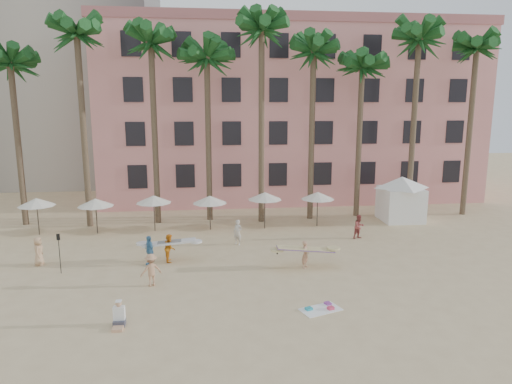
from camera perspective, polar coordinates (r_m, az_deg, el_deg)
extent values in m
plane|color=#D1B789|center=(21.93, -2.65, -13.43)|extent=(120.00, 120.00, 0.00)
cube|color=pink|center=(46.67, 3.90, 9.64)|extent=(35.00, 14.00, 16.00)
cylinder|color=brown|center=(38.15, -27.57, 5.13)|extent=(0.44, 0.44, 12.00)
cylinder|color=brown|center=(35.60, -20.73, 6.95)|extent=(0.44, 0.44, 14.00)
cylinder|color=brown|center=(35.22, -12.55, 6.95)|extent=(0.44, 0.44, 13.50)
cylinder|color=brown|center=(35.55, -5.97, 6.38)|extent=(0.44, 0.44, 12.50)
cylinder|color=brown|center=(34.74, 0.69, 7.98)|extent=(0.44, 0.44, 14.50)
cylinder|color=brown|center=(35.98, 6.97, 6.81)|extent=(0.44, 0.44, 13.00)
cylinder|color=brown|center=(37.60, 12.75, 6.03)|extent=(0.44, 0.44, 12.00)
cylinder|color=brown|center=(38.11, 19.05, 7.28)|extent=(0.44, 0.44, 14.00)
cylinder|color=brown|center=(40.93, 25.12, 6.71)|extent=(0.44, 0.44, 13.50)
cylinder|color=#332B23|center=(35.39, -25.61, -2.88)|extent=(0.07, 0.07, 2.50)
cone|color=white|center=(35.16, -25.75, -1.14)|extent=(2.50, 2.50, 0.55)
cylinder|color=#332B23|center=(34.18, -19.31, -2.95)|extent=(0.07, 0.07, 2.40)
cone|color=white|center=(33.95, -19.42, -1.23)|extent=(2.50, 2.50, 0.55)
cylinder|color=#332B23|center=(33.67, -12.59, -2.71)|extent=(0.07, 0.07, 2.50)
cone|color=white|center=(33.44, -12.67, -0.88)|extent=(2.50, 2.50, 0.55)
cylinder|color=#332B23|center=(33.37, -5.76, -2.71)|extent=(0.07, 0.07, 2.40)
cone|color=white|center=(33.14, -5.80, -0.94)|extent=(2.50, 2.50, 0.55)
cylinder|color=#332B23|center=(33.52, 1.10, -2.42)|extent=(0.07, 0.07, 2.60)
cone|color=white|center=(33.27, 1.10, -0.49)|extent=(2.50, 2.50, 0.55)
cylinder|color=#332B23|center=(34.45, 7.67, -2.23)|extent=(0.07, 0.07, 2.50)
cone|color=white|center=(34.22, 7.72, -0.44)|extent=(2.50, 2.50, 0.55)
cube|color=white|center=(37.61, 17.62, -1.46)|extent=(3.04, 3.04, 2.60)
cone|color=white|center=(37.29, 17.77, 1.16)|extent=(4.57, 4.57, 0.90)
cube|color=white|center=(21.25, 8.08, -14.33)|extent=(2.03, 1.56, 0.02)
cube|color=teal|center=(21.12, 6.62, -14.28)|extent=(0.37, 0.34, 0.10)
cube|color=#CF395B|center=(21.29, 9.32, -14.12)|extent=(0.34, 0.30, 0.12)
cube|color=#873B8F|center=(21.77, 8.97, -13.58)|extent=(0.35, 0.37, 0.08)
imported|color=tan|center=(25.88, 6.20, -7.75)|extent=(0.62, 0.68, 1.55)
cube|color=#D3C184|center=(25.79, 6.21, -7.10)|extent=(3.20, 0.78, 0.38)
imported|color=orange|center=(27.18, -10.75, -6.88)|extent=(0.68, 0.84, 1.63)
cube|color=silver|center=(27.09, -10.77, -6.22)|extent=(3.05, 0.82, 0.31)
imported|color=tan|center=(28.90, -25.54, -6.69)|extent=(0.62, 0.87, 1.65)
imported|color=#9E4341|center=(31.92, 12.76, -4.25)|extent=(0.98, 0.89, 1.66)
imported|color=beige|center=(29.81, -2.30, -5.06)|extent=(0.72, 0.68, 1.66)
imported|color=tan|center=(23.87, -12.98, -9.47)|extent=(1.23, 0.98, 1.67)
imported|color=teal|center=(26.80, -13.20, -7.13)|extent=(0.87, 1.09, 1.73)
cylinder|color=black|center=(26.98, -23.34, -7.22)|extent=(0.04, 0.04, 2.10)
cube|color=black|center=(26.71, -23.50, -5.18)|extent=(0.18, 0.03, 0.35)
cube|color=#3F3F4C|center=(20.47, -16.70, -15.38)|extent=(0.48, 0.44, 0.25)
cube|color=tan|center=(20.17, -16.88, -16.00)|extent=(0.42, 0.48, 0.13)
cube|color=white|center=(20.34, -16.74, -14.30)|extent=(0.47, 0.27, 0.58)
sphere|color=tan|center=(20.17, -16.80, -13.21)|extent=(0.25, 0.25, 0.25)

